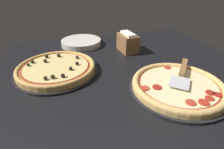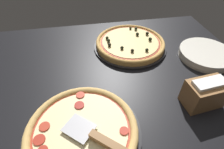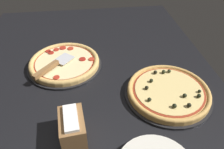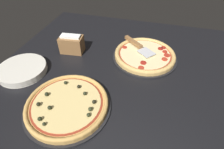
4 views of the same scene
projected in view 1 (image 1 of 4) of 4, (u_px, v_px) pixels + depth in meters
The scene contains 8 objects.
ground_plane at pixel (144, 95), 68.67cm from camera, with size 149.34×122.54×3.60cm, color black.
pizza_pan_front at pixel (177, 89), 68.10cm from camera, with size 37.26×37.26×1.00cm, color black.
pizza_front at pixel (178, 85), 67.15cm from camera, with size 35.03×35.03×2.89cm.
pizza_pan_back at pixel (57, 72), 80.50cm from camera, with size 37.35×37.35×1.00cm, color black.
pizza_back at pixel (56, 68), 79.49cm from camera, with size 35.11×35.11×4.14cm.
serving_spatula at pixel (183, 70), 73.01cm from camera, with size 20.94×18.90×2.00cm.
plate_stack at pixel (81, 42), 111.46cm from camera, with size 24.88×24.88×3.50cm.
napkin_holder at pixel (128, 42), 101.03cm from camera, with size 14.25×9.80×11.02cm.
Camera 1 is at (-50.34, 26.67, 39.30)cm, focal length 28.00 mm.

